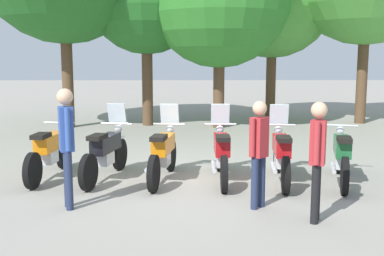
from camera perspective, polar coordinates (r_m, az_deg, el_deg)
ground_plane at (r=8.76m, az=0.04°, el=-6.32°), size 80.00×80.00×0.00m
motorcycle_0 at (r=9.24m, az=-17.00°, el=-2.72°), size 0.62×2.19×0.99m
motorcycle_1 at (r=8.87m, az=-10.47°, el=-2.85°), size 0.75×2.16×1.37m
motorcycle_2 at (r=8.66m, az=-3.52°, el=-3.00°), size 0.69×2.18×1.37m
motorcycle_3 at (r=8.64m, az=3.61°, el=-3.03°), size 0.62×2.19×1.37m
motorcycle_4 at (r=8.69m, az=10.82°, el=-3.10°), size 0.63×2.19×1.37m
motorcycle_5 at (r=8.89m, az=17.80°, el=-3.19°), size 0.80×2.15×0.99m
person_0 at (r=6.57m, az=15.06°, el=-2.93°), size 0.28×0.40×1.67m
person_1 at (r=7.01m, az=8.17°, el=-2.28°), size 0.34×0.33×1.62m
person_2 at (r=7.14m, az=-15.06°, el=-1.20°), size 0.31×0.40×1.81m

